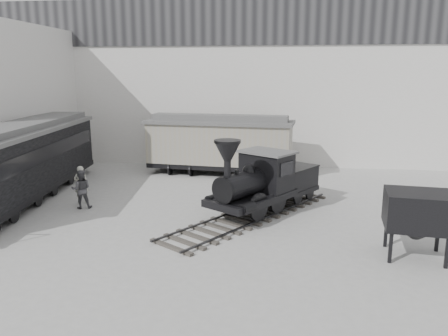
# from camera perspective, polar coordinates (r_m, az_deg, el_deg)

# --- Properties ---
(ground) EXTENTS (90.00, 90.00, 0.00)m
(ground) POSITION_cam_1_polar(r_m,az_deg,el_deg) (17.04, -3.39, -9.23)
(ground) COLOR #9E9E9B
(north_wall) EXTENTS (34.00, 2.51, 11.00)m
(north_wall) POSITION_cam_1_polar(r_m,az_deg,el_deg) (30.72, 1.47, 11.00)
(north_wall) COLOR silver
(north_wall) RESTS_ON ground
(locomotive) EXTENTS (7.46, 9.47, 3.53)m
(locomotive) POSITION_cam_1_polar(r_m,az_deg,el_deg) (19.74, 4.95, -2.25)
(locomotive) COLOR #3C3631
(locomotive) RESTS_ON ground
(boxcar) EXTENTS (9.39, 3.83, 3.74)m
(boxcar) POSITION_cam_1_polar(r_m,az_deg,el_deg) (27.26, -0.61, 3.26)
(boxcar) COLOR black
(boxcar) RESTS_ON ground
(passenger_coach) EXTENTS (4.06, 13.59, 3.58)m
(passenger_coach) POSITION_cam_1_polar(r_m,az_deg,el_deg) (24.06, -24.34, 0.98)
(passenger_coach) COLOR black
(passenger_coach) RESTS_ON ground
(visitor_a) EXTENTS (0.76, 0.58, 1.87)m
(visitor_a) POSITION_cam_1_polar(r_m,az_deg,el_deg) (22.34, -18.15, -2.07)
(visitor_a) COLOR beige
(visitor_a) RESTS_ON ground
(visitor_b) EXTENTS (1.07, 0.95, 1.84)m
(visitor_b) POSITION_cam_1_polar(r_m,az_deg,el_deg) (21.54, -18.15, -2.64)
(visitor_b) COLOR #46464A
(visitor_b) RESTS_ON ground
(coal_hopper) EXTENTS (2.33, 2.00, 2.32)m
(coal_hopper) POSITION_cam_1_polar(r_m,az_deg,el_deg) (16.33, 23.93, -5.66)
(coal_hopper) COLOR black
(coal_hopper) RESTS_ON ground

